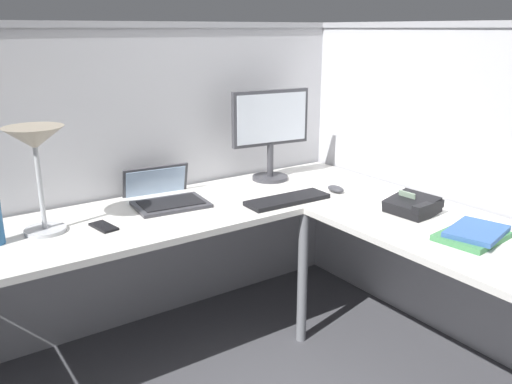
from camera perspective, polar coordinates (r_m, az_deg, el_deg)
The scene contains 12 objects.
ground_plane at distance 2.71m, azimuth 4.28°, elevation -17.89°, with size 6.80×6.80×0.00m, color #47474C.
cubicle_wall_back at distance 2.89m, azimuth -12.04°, elevation 1.51°, with size 2.57×0.12×1.58m.
cubicle_wall_right at distance 2.81m, azimuth 22.16°, elevation 0.16°, with size 0.12×2.37×1.58m.
desk at distance 2.28m, azimuth 2.50°, elevation -6.62°, with size 2.35×2.15×0.73m.
monitor at distance 2.96m, azimuth 1.57°, elevation 6.83°, with size 0.46×0.20×0.50m.
laptop at distance 2.68m, azimuth -9.75°, elevation -0.41°, with size 0.38×0.41×0.22m.
keyboard at distance 2.63m, azimuth 3.36°, elevation -0.82°, with size 0.43×0.14×0.02m, color black.
computer_mouse at distance 2.82m, azimuth 8.48°, elevation 0.33°, with size 0.06×0.10×0.03m, color #38383D.
desk_lamp_dome at distance 2.32m, azimuth -22.45°, elevation 4.46°, with size 0.24×0.24×0.44m.
cell_phone at distance 2.38m, azimuth -15.92°, elevation -3.57°, with size 0.07×0.14×0.01m, color black.
office_phone at distance 2.56m, azimuth 16.40°, elevation -1.45°, with size 0.20×0.22×0.11m.
book_stack at distance 2.34m, azimuth 22.17°, elevation -4.18°, with size 0.32×0.26×0.04m.
Camera 1 is at (-1.41, -1.71, 1.55)m, focal length 37.58 mm.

